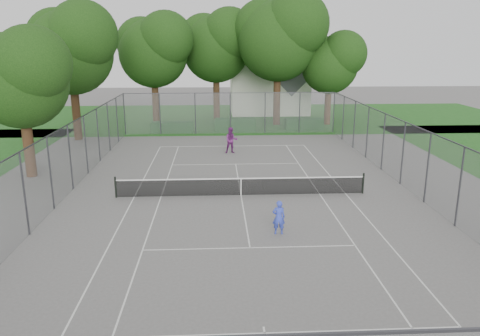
{
  "coord_description": "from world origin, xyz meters",
  "views": [
    {
      "loc": [
        -1.25,
        -22.96,
        7.68
      ],
      "look_at": [
        0.0,
        1.0,
        1.2
      ],
      "focal_mm": 35.0,
      "sensor_mm": 36.0,
      "label": 1
    }
  ],
  "objects_px": {
    "house": "(269,75)",
    "woman_player": "(231,140)",
    "tennis_net": "(241,186)",
    "girl_player": "(279,217)"
  },
  "relations": [
    {
      "from": "house",
      "to": "woman_player",
      "type": "xyz_separation_m",
      "value": [
        -4.86,
        -19.74,
        -3.26
      ]
    },
    {
      "from": "woman_player",
      "to": "house",
      "type": "bearing_deg",
      "value": 71.9
    },
    {
      "from": "house",
      "to": "girl_player",
      "type": "bearing_deg",
      "value": -95.66
    },
    {
      "from": "tennis_net",
      "to": "house",
      "type": "height_order",
      "value": "house"
    },
    {
      "from": "house",
      "to": "woman_player",
      "type": "distance_m",
      "value": 20.59
    },
    {
      "from": "tennis_net",
      "to": "girl_player",
      "type": "bearing_deg",
      "value": -75.89
    },
    {
      "from": "girl_player",
      "to": "woman_player",
      "type": "relative_size",
      "value": 0.78
    },
    {
      "from": "tennis_net",
      "to": "house",
      "type": "relative_size",
      "value": 1.24
    },
    {
      "from": "house",
      "to": "woman_player",
      "type": "relative_size",
      "value": 5.6
    },
    {
      "from": "tennis_net",
      "to": "woman_player",
      "type": "distance_m",
      "value": 9.58
    }
  ]
}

